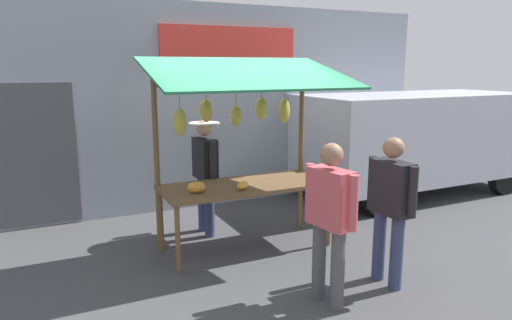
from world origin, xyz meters
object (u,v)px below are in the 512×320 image
(parked_van, at_px, (408,135))
(shopper_with_ponytail, at_px, (330,213))
(vendor_with_sunhat, at_px, (205,168))
(shopper_in_striped_shirt, at_px, (390,201))
(market_stall, at_px, (244,132))

(parked_van, bearing_deg, shopper_with_ponytail, 37.26)
(vendor_with_sunhat, xyz_separation_m, shopper_in_striped_shirt, (-1.27, 2.37, -0.02))
(vendor_with_sunhat, bearing_deg, market_stall, 20.20)
(market_stall, height_order, parked_van, market_stall)
(market_stall, bearing_deg, shopper_in_striped_shirt, 121.04)
(shopper_in_striped_shirt, bearing_deg, shopper_with_ponytail, 93.15)
(shopper_with_ponytail, height_order, parked_van, parked_van)
(market_stall, relative_size, parked_van, 0.57)
(market_stall, bearing_deg, vendor_with_sunhat, -68.76)
(market_stall, height_order, shopper_with_ponytail, market_stall)
(shopper_in_striped_shirt, distance_m, parked_van, 3.99)
(market_stall, bearing_deg, parked_van, -163.60)
(vendor_with_sunhat, xyz_separation_m, parked_van, (-4.13, -0.41, 0.15))
(shopper_in_striped_shirt, relative_size, parked_van, 0.37)
(vendor_with_sunhat, xyz_separation_m, shopper_with_ponytail, (-0.44, 2.44, -0.01))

